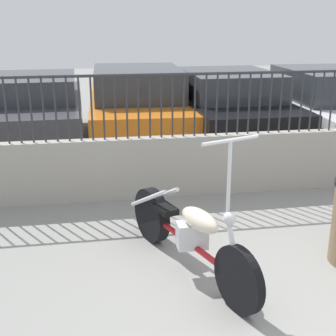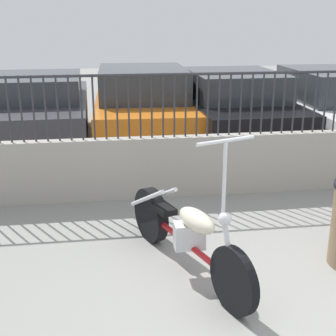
{
  "view_description": "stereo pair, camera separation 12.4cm",
  "coord_description": "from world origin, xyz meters",
  "px_view_note": "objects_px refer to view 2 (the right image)",
  "views": [
    {
      "loc": [
        -1.71,
        -2.97,
        2.3
      ],
      "look_at": [
        -0.88,
        1.93,
        0.7
      ],
      "focal_mm": 50.0,
      "sensor_mm": 36.0,
      "label": 1
    },
    {
      "loc": [
        -1.59,
        -2.99,
        2.3
      ],
      "look_at": [
        -0.88,
        1.93,
        0.7
      ],
      "focal_mm": 50.0,
      "sensor_mm": 36.0,
      "label": 2
    }
  ],
  "objects_px": {
    "motorcycle_red": "(182,231)",
    "car_dark_grey": "(35,110)",
    "car_black": "(231,107)",
    "car_orange": "(142,105)",
    "car_white": "(329,106)"
  },
  "relations": [
    {
      "from": "car_orange",
      "to": "car_white",
      "type": "height_order",
      "value": "car_orange"
    },
    {
      "from": "car_dark_grey",
      "to": "car_orange",
      "type": "distance_m",
      "value": 1.98
    },
    {
      "from": "car_dark_grey",
      "to": "car_black",
      "type": "height_order",
      "value": "car_black"
    },
    {
      "from": "car_orange",
      "to": "car_white",
      "type": "relative_size",
      "value": 0.95
    },
    {
      "from": "motorcycle_red",
      "to": "car_dark_grey",
      "type": "relative_size",
      "value": 0.47
    },
    {
      "from": "motorcycle_red",
      "to": "car_orange",
      "type": "distance_m",
      "value": 4.85
    },
    {
      "from": "car_dark_grey",
      "to": "car_white",
      "type": "xyz_separation_m",
      "value": [
        5.5,
        -0.46,
        0.01
      ]
    },
    {
      "from": "car_dark_grey",
      "to": "motorcycle_red",
      "type": "bearing_deg",
      "value": -159.39
    },
    {
      "from": "motorcycle_red",
      "to": "car_white",
      "type": "height_order",
      "value": "motorcycle_red"
    },
    {
      "from": "motorcycle_red",
      "to": "car_dark_grey",
      "type": "bearing_deg",
      "value": -178.42
    },
    {
      "from": "motorcycle_red",
      "to": "car_dark_grey",
      "type": "height_order",
      "value": "motorcycle_red"
    },
    {
      "from": "car_orange",
      "to": "car_black",
      "type": "bearing_deg",
      "value": -100.03
    },
    {
      "from": "car_orange",
      "to": "car_dark_grey",
      "type": "bearing_deg",
      "value": 93.7
    },
    {
      "from": "motorcycle_red",
      "to": "car_orange",
      "type": "bearing_deg",
      "value": 158.98
    },
    {
      "from": "car_white",
      "to": "car_dark_grey",
      "type": "bearing_deg",
      "value": 87.13
    }
  ]
}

